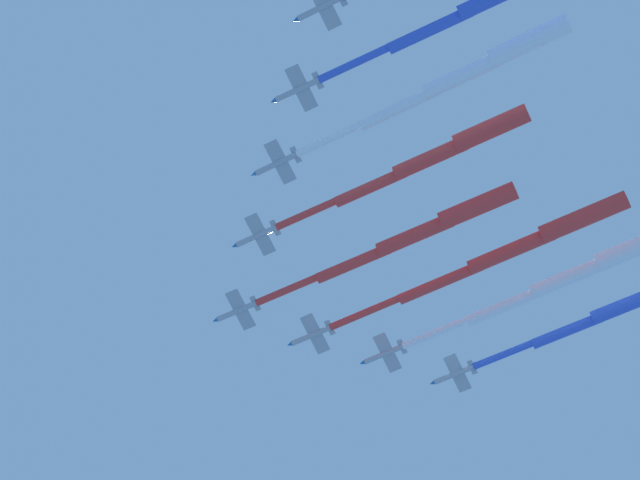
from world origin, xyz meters
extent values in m
cylinder|color=#9EA3AD|center=(7.49, -20.34, 175.87)|extent=(6.40, 8.00, 1.29)
cone|color=#1959A5|center=(10.50, -24.39, 175.87)|extent=(1.76, 1.77, 1.22)
cylinder|color=black|center=(4.66, -16.52, 175.87)|extent=(1.13, 1.06, 0.97)
ellipsoid|color=black|center=(8.60, -21.98, 176.33)|extent=(1.84, 2.05, 0.81)
cube|color=#9EA3AD|center=(7.17, -19.90, 175.83)|extent=(8.25, 7.10, 1.73)
cube|color=#1959A5|center=(10.20, -17.65, 176.62)|extent=(1.94, 2.27, 0.23)
cube|color=#1959A5|center=(4.13, -22.16, 175.16)|extent=(1.94, 2.27, 0.23)
cube|color=#9EA3AD|center=(5.24, -17.30, 175.87)|extent=(3.19, 2.77, 0.70)
cube|color=#1959A5|center=(5.09, -17.41, 176.81)|extent=(1.22, 1.41, 1.89)
cylinder|color=red|center=(0.58, -11.03, 175.87)|extent=(10.28, 13.06, 1.64)
cylinder|color=red|center=(-7.45, -0.70, 175.82)|extent=(10.94, 13.55, 2.46)
cylinder|color=red|center=(-14.92, 10.05, 175.90)|extent=(11.60, 14.04, 3.28)
cylinder|color=red|center=(-22.37, 20.81, 175.98)|extent=(12.26, 14.52, 4.10)
cylinder|color=#9EA3AD|center=(10.81, -5.09, 178.78)|extent=(6.35, 8.02, 1.28)
cone|color=#1959A5|center=(13.79, -9.16, 178.78)|extent=(1.75, 1.77, 1.22)
cylinder|color=black|center=(8.00, -1.26, 178.78)|extent=(1.13, 1.05, 0.96)
ellipsoid|color=black|center=(11.91, -6.73, 179.24)|extent=(1.83, 2.05, 0.81)
cube|color=#9EA3AD|center=(10.49, -4.65, 178.73)|extent=(8.28, 7.08, 1.66)
cube|color=#1959A5|center=(13.54, -2.42, 179.50)|extent=(1.93, 2.27, 0.23)
cube|color=#1959A5|center=(7.43, -6.89, 178.10)|extent=(1.93, 2.27, 0.23)
cube|color=#9EA3AD|center=(8.57, -2.04, 178.78)|extent=(3.20, 2.76, 0.68)
cube|color=#1959A5|center=(8.43, -2.14, 179.71)|extent=(1.20, 1.40, 1.89)
cylinder|color=red|center=(4.15, 4.00, 178.78)|extent=(9.77, 12.50, 1.63)
cylinder|color=red|center=(-3.44, 13.86, 178.72)|extent=(10.43, 12.98, 2.45)
cylinder|color=red|center=(-10.46, 24.12, 178.80)|extent=(11.08, 13.46, 3.26)
cylinder|color=red|center=(-17.46, 34.41, 178.88)|extent=(11.74, 13.94, 4.08)
cylinder|color=#9EA3AD|center=(-8.03, -18.64, 175.96)|extent=(6.36, 8.04, 1.30)
cone|color=#1959A5|center=(-5.05, -22.72, 175.96)|extent=(1.77, 1.78, 1.24)
cylinder|color=black|center=(-10.83, -14.80, 175.96)|extent=(1.14, 1.06, 0.98)
ellipsoid|color=black|center=(-6.94, -20.29, 176.42)|extent=(1.83, 2.06, 0.82)
cube|color=#9EA3AD|center=(-8.34, -18.20, 175.92)|extent=(8.26, 7.04, 1.86)
cube|color=#1959A5|center=(-5.30, -15.98, 176.77)|extent=(1.93, 2.27, 0.24)
cube|color=#1959A5|center=(-11.39, -20.43, 175.20)|extent=(1.93, 2.27, 0.24)
cube|color=#9EA3AD|center=(-10.25, -15.58, 175.96)|extent=(3.20, 2.75, 0.75)
cube|color=#1959A5|center=(-10.41, -15.70, 176.89)|extent=(1.23, 1.43, 1.88)
cylinder|color=red|center=(-15.39, -8.54, 175.96)|extent=(11.43, 14.82, 1.66)
cylinder|color=red|center=(-24.41, 3.32, 175.90)|extent=(12.10, 15.30, 2.49)
cylinder|color=red|center=(-32.86, 15.59, 175.99)|extent=(12.77, 15.79, 3.31)
cylinder|color=red|center=(-41.29, 27.88, 176.08)|extent=(13.44, 16.28, 4.14)
cylinder|color=#9EA3AD|center=(14.12, 10.16, 179.03)|extent=(6.29, 8.07, 1.29)
cone|color=#1959A5|center=(17.06, 6.06, 179.03)|extent=(1.76, 1.77, 1.23)
cylinder|color=black|center=(11.36, 14.03, 179.03)|extent=(1.14, 1.05, 0.97)
ellipsoid|color=black|center=(15.20, 8.50, 179.48)|extent=(1.82, 2.06, 0.81)
cube|color=#9EA3AD|center=(13.82, 10.61, 178.98)|extent=(8.30, 7.00, 1.77)
cube|color=#1959A5|center=(16.88, 12.80, 179.79)|extent=(1.91, 2.28, 0.23)
cube|color=#1959A5|center=(10.73, 8.40, 178.30)|extent=(1.91, 2.28, 0.23)
cube|color=#9EA3AD|center=(11.93, 13.24, 179.03)|extent=(3.21, 2.73, 0.72)
cube|color=#1959A5|center=(11.78, 13.13, 179.96)|extent=(1.21, 1.42, 1.89)
cylinder|color=white|center=(7.42, 19.55, 179.03)|extent=(10.01, 13.09, 1.65)
cylinder|color=white|center=(-0.36, 29.93, 178.97)|extent=(10.68, 13.57, 2.47)
cylinder|color=white|center=(-7.58, 40.72, 179.05)|extent=(11.35, 14.05, 3.29)
cylinder|color=white|center=(-14.77, 51.52, 179.13)|extent=(12.02, 14.53, 4.11)
cylinder|color=#9EA3AD|center=(-23.54, -16.94, 177.76)|extent=(6.36, 8.05, 1.31)
cone|color=#1959A5|center=(-20.57, -21.02, 177.76)|extent=(1.77, 1.78, 1.25)
cylinder|color=black|center=(-26.34, -13.10, 177.76)|extent=(1.15, 1.06, 0.98)
ellipsoid|color=black|center=(-22.46, -18.60, 178.21)|extent=(1.84, 2.06, 0.83)
cube|color=#9EA3AD|center=(-23.85, -16.50, 177.71)|extent=(8.24, 7.03, 1.95)
cube|color=#1959A5|center=(-20.82, -14.29, 178.61)|extent=(1.92, 2.27, 0.25)
cube|color=#1959A5|center=(-26.90, -18.72, 176.94)|extent=(1.92, 2.27, 0.25)
cube|color=#9EA3AD|center=(-25.77, -13.88, 177.76)|extent=(3.19, 2.74, 0.79)
cube|color=#1959A5|center=(-25.93, -14.00, 178.68)|extent=(1.25, 1.44, 1.88)
cylinder|color=white|center=(-30.59, -7.26, 177.76)|extent=(10.73, 13.85, 1.67)
cylinder|color=white|center=(-38.98, 3.76, 177.69)|extent=(11.40, 14.34, 2.50)
cylinder|color=white|center=(-46.81, 15.18, 177.78)|extent=(12.08, 14.84, 3.34)
cylinder|color=white|center=(-54.62, 26.63, 177.88)|extent=(12.75, 15.33, 4.17)
cylinder|color=#9EA3AD|center=(17.44, 25.41, 177.49)|extent=(6.37, 7.99, 1.27)
cone|color=#1959A5|center=(20.44, 21.35, 177.49)|extent=(1.74, 1.76, 1.20)
cylinder|color=black|center=(14.62, 29.23, 177.49)|extent=(1.12, 1.05, 0.95)
ellipsoid|color=black|center=(18.56, 23.78, 177.95)|extent=(1.82, 2.04, 0.80)
cube|color=#9EA3AD|center=(17.13, 25.85, 177.44)|extent=(8.29, 7.11, 1.53)
cube|color=#1959A5|center=(20.17, 28.10, 178.15)|extent=(1.94, 2.27, 0.22)
cube|color=#1959A5|center=(14.07, 23.59, 176.87)|extent=(1.94, 2.27, 0.22)
cube|color=#9EA3AD|center=(15.20, 28.45, 177.49)|extent=(3.20, 2.77, 0.63)
cube|color=#1959A5|center=(15.07, 28.36, 178.43)|extent=(1.18, 1.38, 1.89)
cylinder|color=blue|center=(10.42, 34.91, 177.49)|extent=(10.54, 13.47, 1.61)
cylinder|color=blue|center=(2.15, 45.62, 177.44)|extent=(11.19, 13.95, 2.42)
cylinder|color=#9EA3AD|center=(-39.06, -15.24, 178.73)|extent=(6.35, 8.02, 1.28)
cone|color=#1959A5|center=(-36.07, -19.32, 178.73)|extent=(1.75, 1.77, 1.22)
cylinder|color=black|center=(-41.86, -11.41, 178.73)|extent=(1.13, 1.05, 0.96)
ellipsoid|color=black|center=(-37.96, -16.89, 179.19)|extent=(1.83, 2.05, 0.81)
cube|color=#9EA3AD|center=(-39.37, -14.80, 178.68)|extent=(8.28, 7.07, 1.68)
cube|color=#1959A5|center=(-36.32, -12.57, 179.45)|extent=(1.93, 2.27, 0.23)
cube|color=#1959A5|center=(-42.43, -17.04, 178.04)|extent=(1.93, 2.27, 0.23)
cube|color=#9EA3AD|center=(-41.29, -12.19, 178.73)|extent=(3.20, 2.76, 0.68)
cube|color=#1959A5|center=(-41.43, -12.29, 179.66)|extent=(1.20, 1.41, 1.89)
cylinder|color=blue|center=(-45.82, -5.99, 178.73)|extent=(10.03, 12.87, 1.63)
cylinder|color=blue|center=(-53.64, 4.19, 178.67)|extent=(10.69, 13.35, 2.45)
cylinder|color=blue|center=(-60.88, 14.78, 178.75)|extent=(11.35, 13.83, 3.27)
cylinder|color=#9EA3AD|center=(20.76, 40.66, 177.17)|extent=(6.27, 8.06, 1.27)
cone|color=#1959A5|center=(23.70, 36.55, 177.17)|extent=(1.74, 1.76, 1.21)
ellipsoid|color=black|center=(21.85, 39.01, 177.63)|extent=(1.81, 2.05, 0.80)
cube|color=#9EA3AD|center=(20.45, 41.11, 177.12)|extent=(8.32, 7.02, 1.58)
cube|color=#1959A5|center=(17.36, 38.90, 176.53)|extent=(1.91, 2.28, 0.22)
camera|label=1|loc=(46.92, 90.47, -15.25)|focal=64.24mm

